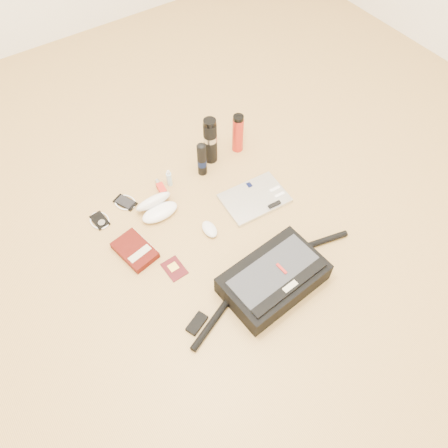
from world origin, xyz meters
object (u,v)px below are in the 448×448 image
at_px(thermos_black, 210,141).
at_px(book, 135,250).
at_px(laptop, 255,198).
at_px(thermos_red, 238,133).
at_px(messenger_bag, 273,279).

bearing_deg(thermos_black, book, -153.91).
distance_m(laptop, thermos_red, 0.38).
distance_m(messenger_bag, book, 0.64).
relative_size(book, thermos_black, 0.82).
bearing_deg(book, thermos_black, 15.49).
bearing_deg(book, laptop, -15.97).
bearing_deg(book, thermos_red, 9.47).
distance_m(thermos_black, thermos_red, 0.16).
xyz_separation_m(book, thermos_red, (0.77, 0.28, 0.09)).
height_order(messenger_bag, thermos_red, thermos_red).
height_order(messenger_bag, thermos_black, thermos_black).
distance_m(book, thermos_black, 0.69).
bearing_deg(messenger_bag, thermos_red, 60.64).
bearing_deg(messenger_bag, thermos_black, 71.67).
relative_size(messenger_bag, book, 4.08).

